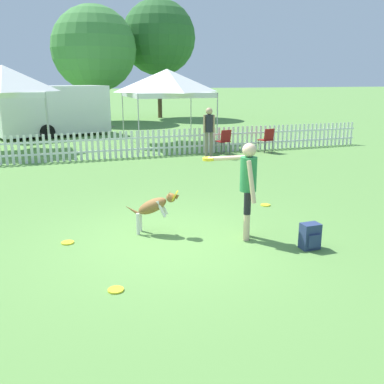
% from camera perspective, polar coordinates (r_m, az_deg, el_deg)
% --- Properties ---
extents(ground_plane, '(240.00, 240.00, 0.00)m').
position_cam_1_polar(ground_plane, '(7.31, -3.09, -6.71)').
color(ground_plane, '#5B8C42').
extents(handler_person, '(0.80, 0.95, 1.66)m').
position_cam_1_polar(handler_person, '(7.26, 7.27, 1.63)').
color(handler_person, beige).
rests_on(handler_person, ground_plane).
extents(leaping_dog, '(0.94, 0.57, 0.81)m').
position_cam_1_polar(leaping_dog, '(7.56, -5.04, -1.85)').
color(leaping_dog, olive).
rests_on(leaping_dog, ground_plane).
extents(frisbee_near_handler, '(0.21, 0.21, 0.02)m').
position_cam_1_polar(frisbee_near_handler, '(9.49, 9.76, -1.71)').
color(frisbee_near_handler, yellow).
rests_on(frisbee_near_handler, ground_plane).
extents(frisbee_near_dog, '(0.21, 0.21, 0.02)m').
position_cam_1_polar(frisbee_near_dog, '(5.82, -10.13, -12.72)').
color(frisbee_near_dog, yellow).
rests_on(frisbee_near_dog, ground_plane).
extents(frisbee_midfield, '(0.21, 0.21, 0.02)m').
position_cam_1_polar(frisbee_midfield, '(7.55, -16.26, -6.48)').
color(frisbee_midfield, yellow).
rests_on(frisbee_midfield, ground_plane).
extents(backpack_on_grass, '(0.30, 0.25, 0.43)m').
position_cam_1_polar(backpack_on_grass, '(7.23, 15.49, -5.72)').
color(backpack_on_grass, navy).
rests_on(backpack_on_grass, ground_plane).
extents(picket_fence, '(21.01, 0.04, 0.94)m').
position_cam_1_polar(picket_fence, '(15.04, -12.03, 6.07)').
color(picket_fence, white).
rests_on(picket_fence, ground_plane).
extents(folding_chair_blue_left, '(0.50, 0.52, 0.90)m').
position_cam_1_polar(folding_chair_blue_left, '(15.78, 4.33, 7.00)').
color(folding_chair_blue_left, '#333338').
rests_on(folding_chair_blue_left, ground_plane).
extents(folding_chair_center, '(0.51, 0.53, 0.90)m').
position_cam_1_polar(folding_chair_center, '(16.32, 9.99, 7.09)').
color(folding_chair_center, '#333338').
rests_on(folding_chair_center, ground_plane).
extents(canopy_tent_main, '(3.20, 3.20, 3.08)m').
position_cam_1_polar(canopy_tent_main, '(17.98, -3.34, 14.31)').
color(canopy_tent_main, '#B2B2B2').
rests_on(canopy_tent_main, ground_plane).
extents(canopy_tent_secondary, '(2.85, 2.85, 3.18)m').
position_cam_1_polar(canopy_tent_secondary, '(17.51, -23.82, 13.38)').
color(canopy_tent_secondary, '#B2B2B2').
rests_on(canopy_tent_secondary, ground_plane).
extents(spectator_standing, '(0.41, 0.27, 1.72)m').
position_cam_1_polar(spectator_standing, '(15.11, 2.28, 8.64)').
color(spectator_standing, '#7A705B').
rests_on(spectator_standing, ground_plane).
extents(equipment_trailer, '(5.98, 3.58, 2.37)m').
position_cam_1_polar(equipment_trailer, '(21.90, -18.21, 10.38)').
color(equipment_trailer, white).
rests_on(equipment_trailer, ground_plane).
extents(tree_left_grove, '(5.18, 5.18, 7.06)m').
position_cam_1_polar(tree_left_grove, '(28.36, -12.94, 18.09)').
color(tree_left_grove, brown).
rests_on(tree_left_grove, ground_plane).
extents(tree_right_grove, '(5.02, 5.02, 7.92)m').
position_cam_1_polar(tree_right_grove, '(31.04, -4.46, 19.83)').
color(tree_right_grove, '#4C3823').
rests_on(tree_right_grove, ground_plane).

